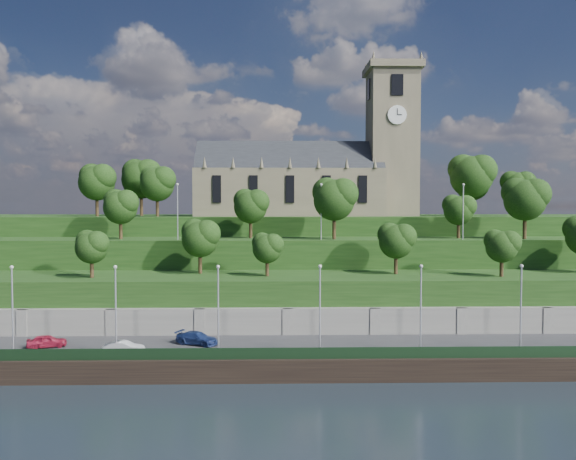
{
  "coord_description": "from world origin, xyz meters",
  "views": [
    {
      "loc": [
        -6.35,
        -52.27,
        16.65
      ],
      "look_at": [
        -4.55,
        30.0,
        13.19
      ],
      "focal_mm": 35.0,
      "sensor_mm": 36.0,
      "label": 1
    }
  ],
  "objects_px": {
    "church": "(316,173)",
    "car_left": "(47,341)",
    "car_right": "(197,338)",
    "car_middle": "(124,348)"
  },
  "relations": [
    {
      "from": "car_right",
      "to": "car_left",
      "type": "bearing_deg",
      "value": 117.02
    },
    {
      "from": "church",
      "to": "car_left",
      "type": "height_order",
      "value": "church"
    },
    {
      "from": "car_right",
      "to": "church",
      "type": "bearing_deg",
      "value": 2.04
    },
    {
      "from": "church",
      "to": "car_middle",
      "type": "bearing_deg",
      "value": -117.34
    },
    {
      "from": "car_middle",
      "to": "car_right",
      "type": "relative_size",
      "value": 0.86
    },
    {
      "from": "car_middle",
      "to": "car_right",
      "type": "xyz_separation_m",
      "value": [
        6.7,
        3.83,
        0.02
      ]
    },
    {
      "from": "church",
      "to": "car_right",
      "type": "bearing_deg",
      "value": -111.61
    },
    {
      "from": "car_left",
      "to": "car_right",
      "type": "distance_m",
      "value": 15.46
    },
    {
      "from": "church",
      "to": "car_left",
      "type": "bearing_deg",
      "value": -127.7
    },
    {
      "from": "car_middle",
      "to": "car_right",
      "type": "distance_m",
      "value": 7.72
    }
  ]
}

